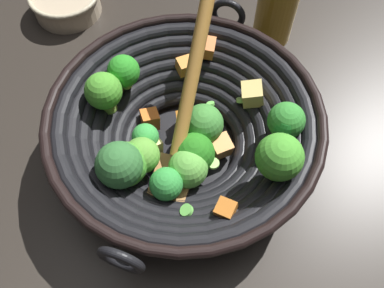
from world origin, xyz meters
TOP-DOWN VIEW (x-y plane):
  - ground_plane at (0.00, 0.00)m, footprint 4.00×4.00m
  - wok at (0.00, 0.00)m, footprint 0.40×0.36m
  - prep_bowl at (-0.18, -0.31)m, footprint 0.13×0.13m

SIDE VIEW (x-z plane):
  - ground_plane at x=0.00m, z-range 0.00..0.00m
  - prep_bowl at x=-0.18m, z-range 0.00..0.05m
  - wok at x=0.00m, z-range -0.04..0.17m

